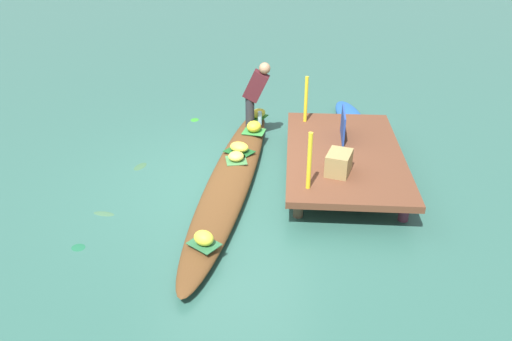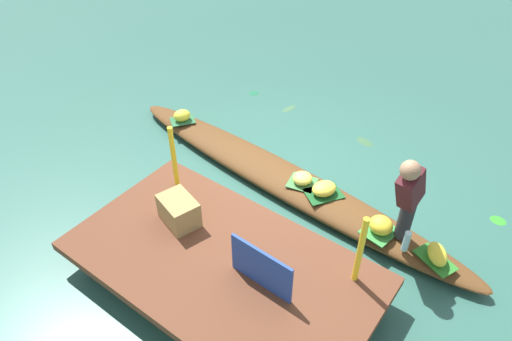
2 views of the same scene
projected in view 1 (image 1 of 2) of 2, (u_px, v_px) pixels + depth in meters
canal_water at (232, 183)px, 7.85m from camera, size 40.00×40.00×0.00m
dock_platform at (344, 155)px, 7.94m from camera, size 3.20×1.80×0.41m
vendor_boat at (232, 176)px, 7.80m from camera, size 5.60×1.13×0.23m
moored_boat at (351, 118)px, 10.02m from camera, size 1.87×0.72×0.18m
leaf_mat_0 at (236, 160)px, 8.02m from camera, size 0.41×0.39×0.01m
banana_bunch_0 at (236, 156)px, 7.99m from camera, size 0.27×0.27×0.14m
leaf_mat_1 at (204, 244)px, 6.05m from camera, size 0.43×0.45×0.01m
banana_bunch_1 at (204, 238)px, 6.01m from camera, size 0.31×0.33×0.18m
leaf_mat_2 at (239, 151)px, 8.31m from camera, size 0.52×0.55×0.01m
banana_bunch_2 at (239, 147)px, 8.27m from camera, size 0.36×0.39×0.16m
leaf_mat_3 at (258, 118)px, 9.62m from camera, size 0.50×0.39×0.01m
banana_bunch_3 at (258, 113)px, 9.57m from camera, size 0.34×0.36×0.18m
leaf_mat_4 at (254, 132)px, 9.04m from camera, size 0.39×0.43×0.01m
banana_bunch_4 at (254, 126)px, 8.99m from camera, size 0.34×0.33×0.20m
vendor_person at (256, 91)px, 8.90m from camera, size 0.22×0.50×1.21m
water_bottle at (260, 118)px, 9.26m from camera, size 0.07×0.07×0.26m
market_banner at (343, 125)px, 8.24m from camera, size 0.70×0.06×0.47m
railing_post_west at (306, 99)px, 8.81m from camera, size 0.06×0.06×0.82m
railing_post_east at (309, 161)px, 6.70m from camera, size 0.06×0.06×0.82m
produce_crate at (339, 163)px, 7.21m from camera, size 0.51×0.43×0.32m
drifting_plant_0 at (104, 214)px, 7.07m from camera, size 0.16×0.33×0.01m
drifting_plant_1 at (195, 120)px, 10.14m from camera, size 0.20×0.17×0.01m
drifting_plant_2 at (140, 166)px, 8.34m from camera, size 0.33×0.24×0.01m
drifting_plant_3 at (78, 247)px, 6.37m from camera, size 0.22×0.23×0.01m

